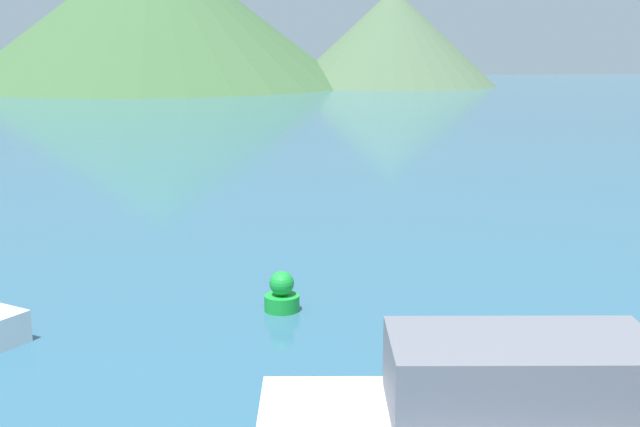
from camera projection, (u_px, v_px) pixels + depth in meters
name	position (u px, v px, depth m)	size (l,w,h in m)	color
buoy_marker	(282.00, 294.00, 15.83)	(0.70, 0.70, 0.80)	green
hill_central	(155.00, 11.00, 94.65)	(46.11, 46.11, 17.32)	#3D6038
hill_east	(393.00, 37.00, 95.94)	(24.83, 24.83, 11.39)	#4C6647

